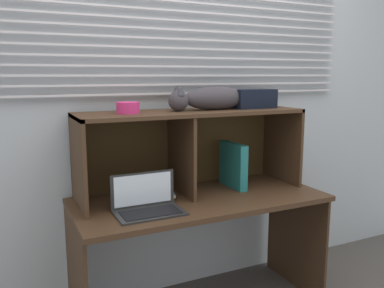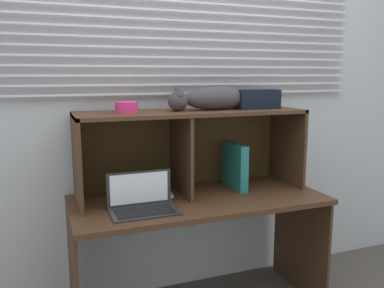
{
  "view_description": "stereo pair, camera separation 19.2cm",
  "coord_description": "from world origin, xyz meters",
  "px_view_note": "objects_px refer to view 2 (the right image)",
  "views": [
    {
      "loc": [
        -1.01,
        -1.84,
        1.44
      ],
      "look_at": [
        0.0,
        0.3,
        1.03
      ],
      "focal_mm": 37.3,
      "sensor_mm": 36.0,
      "label": 1
    },
    {
      "loc": [
        -0.84,
        -1.91,
        1.44
      ],
      "look_at": [
        0.0,
        0.3,
        1.03
      ],
      "focal_mm": 37.3,
      "sensor_mm": 36.0,
      "label": 2
    }
  ],
  "objects_px": {
    "cat": "(213,99)",
    "book_stack": "(155,193)",
    "small_basket": "(126,107)",
    "laptop": "(143,203)",
    "binder_upright": "(235,166)",
    "storage_box": "(256,99)"
  },
  "relations": [
    {
      "from": "cat",
      "to": "book_stack",
      "type": "relative_size",
      "value": 3.13
    },
    {
      "from": "cat",
      "to": "storage_box",
      "type": "distance_m",
      "value": 0.29
    },
    {
      "from": "laptop",
      "to": "storage_box",
      "type": "relative_size",
      "value": 1.29
    },
    {
      "from": "laptop",
      "to": "binder_upright",
      "type": "height_order",
      "value": "binder_upright"
    },
    {
      "from": "laptop",
      "to": "binder_upright",
      "type": "bearing_deg",
      "value": 18.46
    },
    {
      "from": "laptop",
      "to": "book_stack",
      "type": "xyz_separation_m",
      "value": [
        0.13,
        0.22,
        -0.02
      ]
    },
    {
      "from": "binder_upright",
      "to": "book_stack",
      "type": "distance_m",
      "value": 0.54
    },
    {
      "from": "storage_box",
      "to": "book_stack",
      "type": "bearing_deg",
      "value": -179.84
    },
    {
      "from": "book_stack",
      "to": "storage_box",
      "type": "bearing_deg",
      "value": 0.16
    },
    {
      "from": "book_stack",
      "to": "small_basket",
      "type": "relative_size",
      "value": 1.83
    },
    {
      "from": "storage_box",
      "to": "small_basket",
      "type": "bearing_deg",
      "value": 180.0
    },
    {
      "from": "storage_box",
      "to": "cat",
      "type": "bearing_deg",
      "value": 180.0
    },
    {
      "from": "laptop",
      "to": "storage_box",
      "type": "bearing_deg",
      "value": 15.44
    },
    {
      "from": "laptop",
      "to": "small_basket",
      "type": "distance_m",
      "value": 0.54
    },
    {
      "from": "laptop",
      "to": "small_basket",
      "type": "relative_size",
      "value": 2.78
    },
    {
      "from": "cat",
      "to": "laptop",
      "type": "height_order",
      "value": "cat"
    },
    {
      "from": "book_stack",
      "to": "small_basket",
      "type": "bearing_deg",
      "value": 179.31
    },
    {
      "from": "laptop",
      "to": "binder_upright",
      "type": "xyz_separation_m",
      "value": [
        0.65,
        0.22,
        0.1
      ]
    },
    {
      "from": "small_basket",
      "to": "storage_box",
      "type": "bearing_deg",
      "value": 0.0
    },
    {
      "from": "storage_box",
      "to": "laptop",
      "type": "bearing_deg",
      "value": -164.56
    },
    {
      "from": "cat",
      "to": "storage_box",
      "type": "height_order",
      "value": "cat"
    },
    {
      "from": "laptop",
      "to": "book_stack",
      "type": "distance_m",
      "value": 0.25
    }
  ]
}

